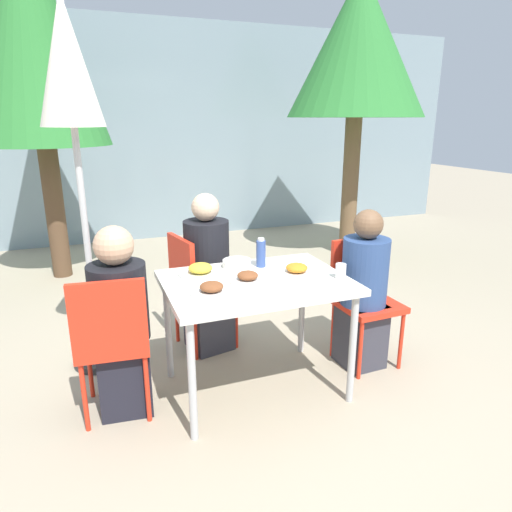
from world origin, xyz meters
The scene contains 19 objects.
ground_plane centered at (0.00, 0.00, 0.00)m, with size 24.00×24.00×0.00m, color tan.
building_facade centered at (0.00, 4.32, 1.50)m, with size 10.00×0.20×3.00m.
dining_table centered at (0.00, 0.00, 0.68)m, with size 1.11×0.80×0.75m.
chair_left centered at (-0.86, 0.01, 0.52)m, with size 0.44×0.44×0.89m.
person_left centered at (-0.81, 0.09, 0.54)m, with size 0.33×0.33×1.14m.
chair_right centered at (0.85, 0.11, 0.52)m, with size 0.41×0.41×0.89m.
person_right centered at (0.80, 0.03, 0.54)m, with size 0.31×0.31×1.13m.
chair_far centered at (-0.22, 0.69, 0.52)m, with size 0.47×0.47×0.89m.
person_far centered at (-0.13, 0.65, 0.57)m, with size 0.35×0.35×1.19m.
closed_umbrella centered at (-0.94, 0.71, 1.90)m, with size 0.39×0.39×2.42m.
plate_0 centered at (-0.29, 0.21, 0.78)m, with size 0.27×0.27×0.07m.
plate_1 centered at (0.28, 0.01, 0.78)m, with size 0.25×0.25×0.07m.
plate_2 centered at (-0.32, -0.13, 0.78)m, with size 0.24×0.24×0.07m.
plate_3 centered at (-0.06, -0.02, 0.78)m, with size 0.23×0.23×0.06m.
bottle centered at (0.12, 0.23, 0.85)m, with size 0.06×0.06×0.19m.
drinking_cup centered at (0.49, -0.16, 0.80)m, with size 0.06×0.06×0.09m.
salad_bowl centered at (-0.03, 0.27, 0.78)m, with size 0.19×0.19×0.05m.
tree_behind_left centered at (2.21, 2.47, 2.48)m, with size 1.62×1.62×3.31m.
tree_behind_right centered at (-1.23, 2.88, 2.50)m, with size 1.33×1.33×3.62m.
Camera 1 is at (-0.94, -2.45, 1.70)m, focal length 32.00 mm.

